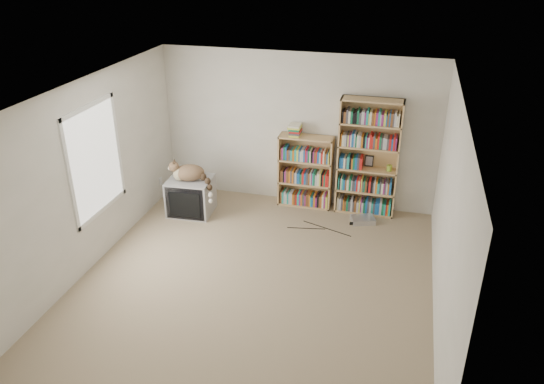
% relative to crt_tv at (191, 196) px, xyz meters
% --- Properties ---
extents(floor, '(4.50, 5.00, 0.01)m').
position_rel_crt_tv_xyz_m(floor, '(1.54, -1.61, -0.29)').
color(floor, '#9C856A').
rests_on(floor, ground).
extents(wall_back, '(4.50, 0.02, 2.50)m').
position_rel_crt_tv_xyz_m(wall_back, '(1.54, 0.89, 0.96)').
color(wall_back, silver).
rests_on(wall_back, floor).
extents(wall_front, '(4.50, 0.02, 2.50)m').
position_rel_crt_tv_xyz_m(wall_front, '(1.54, -4.11, 0.96)').
color(wall_front, silver).
rests_on(wall_front, floor).
extents(wall_left, '(0.02, 5.00, 2.50)m').
position_rel_crt_tv_xyz_m(wall_left, '(-0.71, -1.61, 0.96)').
color(wall_left, silver).
rests_on(wall_left, floor).
extents(wall_right, '(0.02, 5.00, 2.50)m').
position_rel_crt_tv_xyz_m(wall_right, '(3.79, -1.61, 0.96)').
color(wall_right, silver).
rests_on(wall_right, floor).
extents(ceiling, '(4.50, 5.00, 0.02)m').
position_rel_crt_tv_xyz_m(ceiling, '(1.54, -1.61, 2.21)').
color(ceiling, white).
rests_on(ceiling, wall_back).
extents(window, '(0.02, 1.22, 1.52)m').
position_rel_crt_tv_xyz_m(window, '(-0.69, -1.41, 1.11)').
color(window, white).
rests_on(window, wall_left).
extents(crt_tv, '(0.71, 0.66, 0.59)m').
position_rel_crt_tv_xyz_m(crt_tv, '(0.00, 0.00, 0.00)').
color(crt_tv, '#9C9D9F').
rests_on(crt_tv, floor).
extents(cat, '(0.79, 0.50, 0.57)m').
position_rel_crt_tv_xyz_m(cat, '(0.08, -0.07, 0.39)').
color(cat, '#362616').
rests_on(cat, crt_tv).
extents(bookcase_tall, '(0.94, 0.30, 1.89)m').
position_rel_crt_tv_xyz_m(bookcase_tall, '(2.71, 0.75, 0.60)').
color(bookcase_tall, tan).
rests_on(bookcase_tall, floor).
extents(bookcase_short, '(0.88, 0.30, 1.21)m').
position_rel_crt_tv_xyz_m(bookcase_short, '(1.72, 0.75, 0.26)').
color(bookcase_short, tan).
rests_on(bookcase_short, floor).
extents(book_stack, '(0.21, 0.28, 0.18)m').
position_rel_crt_tv_xyz_m(book_stack, '(1.54, 0.75, 1.00)').
color(book_stack, red).
rests_on(book_stack, bookcase_short).
extents(green_mug, '(0.08, 0.08, 0.09)m').
position_rel_crt_tv_xyz_m(green_mug, '(3.06, 0.73, 0.52)').
color(green_mug, '#80A52F').
rests_on(green_mug, bookcase_tall).
extents(framed_print, '(0.13, 0.05, 0.18)m').
position_rel_crt_tv_xyz_m(framed_print, '(2.73, 0.83, 0.56)').
color(framed_print, black).
rests_on(framed_print, bookcase_tall).
extents(dvd_player, '(0.42, 0.36, 0.08)m').
position_rel_crt_tv_xyz_m(dvd_player, '(2.74, 0.36, -0.25)').
color(dvd_player, '#B4B4B9').
rests_on(dvd_player, floor).
extents(wall_outlet, '(0.01, 0.08, 0.13)m').
position_rel_crt_tv_xyz_m(wall_outlet, '(-0.69, 0.34, 0.03)').
color(wall_outlet, silver).
rests_on(wall_outlet, wall_left).
extents(floor_cables, '(1.20, 0.70, 0.01)m').
position_rel_crt_tv_xyz_m(floor_cables, '(1.80, -0.28, -0.29)').
color(floor_cables, black).
rests_on(floor_cables, floor).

